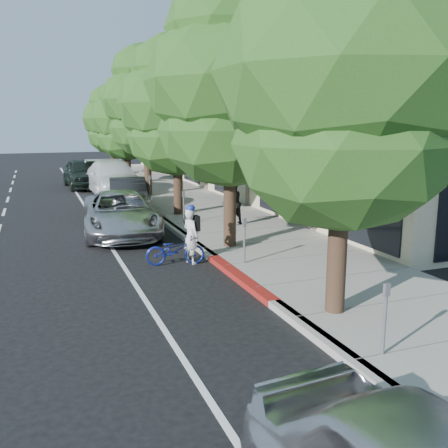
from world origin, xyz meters
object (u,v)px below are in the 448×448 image
street_tree_5 (112,120)px  dark_suv_far (84,173)px  dark_sedan (128,195)px  pedestrian (232,203)px  street_tree_2 (177,107)px  street_tree_3 (146,102)px  cyclist (191,236)px  street_tree_4 (126,120)px  street_tree_0 (345,78)px  silver_suv (121,213)px  bicycle (175,250)px  white_pickup (113,178)px  street_tree_1 (230,86)px

street_tree_5 → dark_suv_far: street_tree_5 is taller
dark_sedan → pedestrian: 5.98m
street_tree_2 → street_tree_3: bearing=90.0°
cyclist → dark_sedan: cyclist is taller
street_tree_4 → cyclist: (-1.60, -19.00, -3.34)m
street_tree_2 → dark_suv_far: 12.54m
street_tree_0 → silver_suv: size_ratio=1.43×
street_tree_3 → bicycle: size_ratio=4.78×
street_tree_4 → street_tree_3: bearing=-90.0°
street_tree_3 → cyclist: (-1.60, -13.00, -4.21)m
street_tree_5 → white_pickup: 10.63m
street_tree_1 → silver_suv: 6.27m
cyclist → silver_suv: size_ratio=0.29×
street_tree_0 → street_tree_1: (0.00, 6.00, 0.24)m
silver_suv → street_tree_2: bearing=45.9°
bicycle → dark_suv_far: bearing=12.9°
street_tree_2 → white_pickup: size_ratio=1.19×
street_tree_0 → street_tree_5: (0.00, 30.00, -0.69)m
street_tree_3 → white_pickup: size_ratio=1.26×
street_tree_2 → white_pickup: bearing=101.1°
bicycle → dark_sedan: dark_sedan is taller
street_tree_5 → dark_sedan: 16.34m
street_tree_1 → street_tree_5: (-0.00, 24.00, -0.94)m
dark_suv_far → pedestrian: size_ratio=3.12×
street_tree_3 → white_pickup: bearing=128.1°
street_tree_5 → pedestrian: bearing=-86.5°
cyclist → dark_sedan: bearing=-18.2°
pedestrian → street_tree_1: bearing=44.6°
street_tree_1 → street_tree_5: bearing=90.0°
street_tree_5 → street_tree_0: bearing=-90.0°
street_tree_3 → dark_sedan: (-1.78, -3.88, -4.25)m
street_tree_1 → cyclist: street_tree_1 is taller
street_tree_3 → street_tree_5: size_ratio=1.18×
cyclist → street_tree_4: bearing=-24.1°
street_tree_2 → silver_suv: street_tree_2 is taller
street_tree_0 → street_tree_3: 18.00m
white_pickup → street_tree_3: bearing=-54.1°
street_tree_1 → street_tree_2: 6.02m
street_tree_3 → cyclist: street_tree_3 is taller
dark_sedan → pedestrian: (3.06, -5.13, 0.25)m
street_tree_0 → street_tree_2: 12.00m
dark_sedan → dark_suv_far: (-1.04, 9.53, 0.15)m
street_tree_2 → street_tree_0: bearing=-90.0°
street_tree_2 → silver_suv: (-2.86, -2.45, -3.86)m
street_tree_1 → dark_sedan: (-1.78, 8.12, -4.33)m
bicycle → cyclist: bearing=-79.4°
bicycle → white_pickup: bearing=8.7°
street_tree_4 → street_tree_5: (0.00, 6.00, 0.01)m
dark_sedan → dark_suv_far: size_ratio=0.86×
dark_sedan → white_pickup: (0.21, 5.88, 0.16)m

